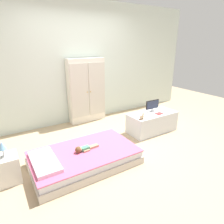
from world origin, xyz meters
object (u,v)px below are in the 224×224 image
object	(u,v)px
bed	(85,158)
doll	(83,149)
wardrobe	(87,91)
rocking_horse_toy	(142,116)
nightstand	(7,169)
table_lamp	(2,146)
tv_stand	(152,122)
tv_monitor	(152,105)
book_red	(159,114)

from	to	relation	value
bed	doll	xyz separation A→B (m)	(-0.02, 0.01, 0.15)
wardrobe	rocking_horse_toy	distance (m)	1.55
doll	nightstand	xyz separation A→B (m)	(-1.03, 0.17, -0.07)
nightstand	table_lamp	xyz separation A→B (m)	(0.00, 0.00, 0.35)
doll	rocking_horse_toy	distance (m)	1.34
tv_stand	tv_monitor	world-z (taller)	tv_monitor
nightstand	tv_stand	xyz separation A→B (m)	(2.77, 0.17, 0.01)
wardrobe	book_red	bearing A→B (deg)	-55.28
wardrobe	doll	bearing A→B (deg)	-117.40
bed	doll	distance (m)	0.16
tv_monitor	book_red	size ratio (longest dim) A/B	2.41
table_lamp	wardrobe	distance (m)	2.39
bed	nightstand	bearing A→B (deg)	170.23
doll	table_lamp	size ratio (longest dim) A/B	1.75
table_lamp	book_red	distance (m)	2.85
table_lamp	wardrobe	world-z (taller)	wardrobe
table_lamp	tv_stand	distance (m)	2.80
tv_stand	book_red	bearing A→B (deg)	-55.15
nightstand	table_lamp	distance (m)	0.35
bed	tv_monitor	size ratio (longest dim) A/B	4.73
table_lamp	doll	bearing A→B (deg)	-9.35
doll	book_red	bearing A→B (deg)	7.11
doll	tv_monitor	size ratio (longest dim) A/B	1.16
doll	tv_monitor	bearing A→B (deg)	13.19
bed	nightstand	size ratio (longest dim) A/B	4.11
nightstand	wardrobe	bearing A→B (deg)	37.85
tv_monitor	nightstand	bearing A→B (deg)	-174.91
book_red	doll	bearing A→B (deg)	-172.89
rocking_horse_toy	wardrobe	bearing A→B (deg)	107.93
bed	rocking_horse_toy	world-z (taller)	rocking_horse_toy
bed	tv_stand	size ratio (longest dim) A/B	1.54
doll	rocking_horse_toy	world-z (taller)	rocking_horse_toy
tv_monitor	table_lamp	bearing A→B (deg)	-174.91
bed	doll	bearing A→B (deg)	151.70
doll	rocking_horse_toy	xyz separation A→B (m)	(1.32, 0.17, 0.21)
bed	wardrobe	bearing A→B (deg)	63.35
wardrobe	nightstand	bearing A→B (deg)	-142.15
bed	tv_monitor	xyz separation A→B (m)	(1.78, 0.43, 0.45)
table_lamp	tv_monitor	xyz separation A→B (m)	(2.84, 0.25, 0.02)
doll	tv_stand	bearing A→B (deg)	11.00
book_red	wardrobe	bearing A→B (deg)	124.72
wardrobe	bed	bearing A→B (deg)	-116.65
bed	wardrobe	size ratio (longest dim) A/B	1.08
doll	tv_monitor	world-z (taller)	tv_monitor
wardrobe	tv_monitor	xyz separation A→B (m)	(0.96, -1.21, -0.18)
book_red	tv_stand	bearing A→B (deg)	124.85
tv_stand	rocking_horse_toy	xyz separation A→B (m)	(-0.42, -0.16, 0.27)
bed	doll	size ratio (longest dim) A/B	4.07
bed	tv_monitor	world-z (taller)	tv_monitor
tv_monitor	book_red	distance (m)	0.24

